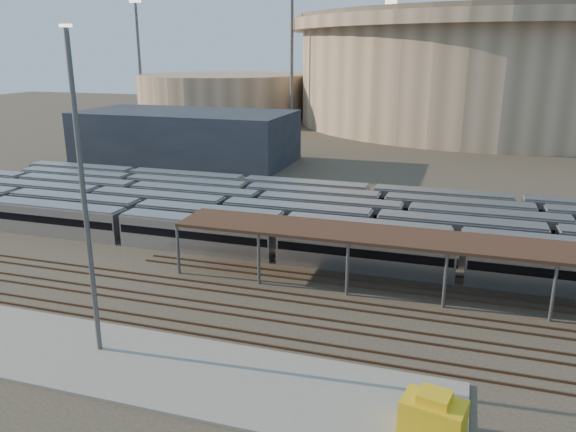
# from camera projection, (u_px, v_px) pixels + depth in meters

# --- Properties ---
(ground) EXTENTS (420.00, 420.00, 0.00)m
(ground) POSITION_uv_depth(u_px,v_px,m) (249.00, 288.00, 52.98)
(ground) COLOR #383026
(ground) RESTS_ON ground
(apron) EXTENTS (50.00, 9.00, 0.20)m
(apron) POSITION_uv_depth(u_px,v_px,m) (109.00, 358.00, 40.70)
(apron) COLOR gray
(apron) RESTS_ON ground
(subway_trains) EXTENTS (130.42, 23.90, 3.60)m
(subway_trains) POSITION_uv_depth(u_px,v_px,m) (302.00, 216.00, 69.43)
(subway_trains) COLOR #B9B8BD
(subway_trains) RESTS_ON ground
(inspection_shed) EXTENTS (60.30, 6.00, 5.30)m
(inspection_shed) POSITION_uv_depth(u_px,v_px,m) (500.00, 248.00, 48.83)
(inspection_shed) COLOR #535358
(inspection_shed) RESTS_ON ground
(empty_tracks) EXTENTS (170.00, 9.62, 0.18)m
(empty_tracks) POSITION_uv_depth(u_px,v_px,m) (227.00, 309.00, 48.39)
(empty_tracks) COLOR #4C3323
(empty_tracks) RESTS_ON ground
(stadium) EXTENTS (124.00, 124.00, 32.50)m
(stadium) POSITION_uv_depth(u_px,v_px,m) (495.00, 68.00, 168.97)
(stadium) COLOR tan
(stadium) RESTS_ON ground
(secondary_arena) EXTENTS (56.00, 56.00, 14.00)m
(secondary_arena) POSITION_uv_depth(u_px,v_px,m) (224.00, 96.00, 187.23)
(secondary_arena) COLOR tan
(secondary_arena) RESTS_ON ground
(service_building) EXTENTS (42.00, 20.00, 10.00)m
(service_building) POSITION_uv_depth(u_px,v_px,m) (186.00, 137.00, 111.99)
(service_building) COLOR #1E232D
(service_building) RESTS_ON ground
(floodlight_0) EXTENTS (4.00, 1.00, 38.40)m
(floodlight_0) POSITION_uv_depth(u_px,v_px,m) (292.00, 54.00, 156.36)
(floodlight_0) COLOR #535358
(floodlight_0) RESTS_ON ground
(floodlight_1) EXTENTS (4.00, 1.00, 38.40)m
(floodlight_1) POSITION_uv_depth(u_px,v_px,m) (139.00, 53.00, 181.48)
(floodlight_1) COLOR #535358
(floodlight_1) RESTS_ON ground
(floodlight_3) EXTENTS (4.00, 1.00, 38.40)m
(floodlight_3) POSITION_uv_depth(u_px,v_px,m) (389.00, 53.00, 196.24)
(floodlight_3) COLOR #535358
(floodlight_3) RESTS_ON ground
(yard_light_pole) EXTENTS (0.81, 0.36, 22.96)m
(yard_light_pole) POSITION_uv_depth(u_px,v_px,m) (84.00, 199.00, 38.56)
(yard_light_pole) COLOR #535358
(yard_light_pole) RESTS_ON apron
(yellow_equipment) EXTENTS (3.92, 2.90, 2.21)m
(yellow_equipment) POSITION_uv_depth(u_px,v_px,m) (433.00, 418.00, 32.15)
(yellow_equipment) COLOR gold
(yellow_equipment) RESTS_ON apron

